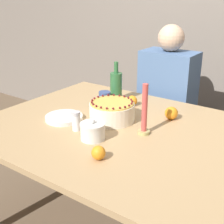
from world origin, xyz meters
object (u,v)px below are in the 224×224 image
at_px(sugar_shaker, 76,121).
at_px(candle, 144,114).
at_px(sugar_bowl, 93,131).
at_px(cake, 112,111).
at_px(bottle, 116,86).
at_px(person_man_blue_shirt, 166,116).

distance_m(sugar_shaker, candle, 0.36).
bearing_deg(sugar_bowl, cake, 103.69).
bearing_deg(sugar_shaker, bottle, 101.09).
bearing_deg(cake, candle, -11.83).
distance_m(candle, bottle, 0.54).
relative_size(sugar_shaker, person_man_blue_shirt, 0.09).
bearing_deg(bottle, cake, -59.03).
xyz_separation_m(cake, candle, (0.24, -0.05, 0.05)).
bearing_deg(candle, sugar_shaker, -151.58).
height_order(sugar_shaker, bottle, bottle).
relative_size(cake, sugar_shaker, 2.45).
relative_size(cake, person_man_blue_shirt, 0.21).
xyz_separation_m(cake, bottle, (-0.18, 0.30, 0.05)).
bearing_deg(sugar_shaker, sugar_bowl, -13.45).
bearing_deg(candle, sugar_bowl, -131.06).
distance_m(bottle, person_man_blue_shirt, 0.56).
bearing_deg(person_man_blue_shirt, bottle, 67.79).
distance_m(sugar_shaker, bottle, 0.53).
relative_size(sugar_bowl, sugar_shaker, 1.20).
relative_size(sugar_bowl, candle, 0.47).
relative_size(sugar_bowl, bottle, 0.48).
xyz_separation_m(cake, person_man_blue_shirt, (-0.00, 0.73, -0.27)).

